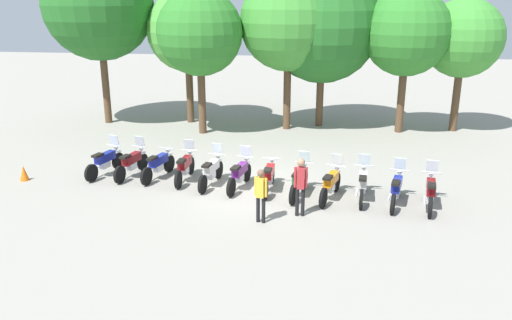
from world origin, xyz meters
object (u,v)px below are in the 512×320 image
at_px(person_1, 261,192).
at_px(tree_4, 323,25).
at_px(tree_1, 187,31).
at_px(traffic_cone, 24,173).
at_px(motorcycle_4, 211,171).
at_px(person_0, 301,182).
at_px(tree_2, 200,33).
at_px(motorcycle_1, 132,163).
at_px(tree_3, 288,22).
at_px(motorcycle_5, 240,174).
at_px(motorcycle_6, 269,176).
at_px(motorcycle_7, 299,181).
at_px(motorcycle_8, 331,184).
at_px(tree_0, 98,5).
at_px(tree_5, 407,33).
at_px(motorcycle_2, 158,165).
at_px(motorcycle_9, 362,184).
at_px(motorcycle_10, 396,189).
at_px(tree_6, 463,39).
at_px(motorcycle_3, 185,167).
at_px(motorcycle_11, 430,192).
at_px(motorcycle_0, 105,161).

xyz_separation_m(person_1, tree_4, (1.51, 11.97, 4.00)).
height_order(tree_1, traffic_cone, tree_1).
bearing_deg(motorcycle_4, person_0, -115.81).
distance_m(person_1, tree_2, 11.22).
bearing_deg(motorcycle_1, person_1, -111.81).
relative_size(person_1, tree_3, 0.22).
height_order(motorcycle_5, traffic_cone, motorcycle_5).
distance_m(motorcycle_5, motorcycle_6, 1.02).
relative_size(motorcycle_4, tree_3, 0.29).
height_order(motorcycle_7, tree_4, tree_4).
height_order(motorcycle_5, motorcycle_8, same).
height_order(tree_0, tree_2, tree_0).
distance_m(person_1, tree_5, 12.96).
relative_size(motorcycle_7, traffic_cone, 3.94).
relative_size(motorcycle_2, person_1, 1.32).
xyz_separation_m(motorcycle_9, tree_0, (-12.41, 9.01, 5.34)).
bearing_deg(motorcycle_10, motorcycle_5, 94.90).
distance_m(motorcycle_5, motorcycle_7, 2.09).
bearing_deg(motorcycle_2, tree_6, -41.25).
distance_m(tree_4, traffic_cone, 14.83).
bearing_deg(motorcycle_9, tree_1, 45.71).
distance_m(motorcycle_1, motorcycle_3, 2.06).
bearing_deg(motorcycle_8, motorcycle_11, -79.18).
relative_size(motorcycle_6, traffic_cone, 3.99).
height_order(motorcycle_7, tree_6, tree_6).
distance_m(person_0, tree_6, 13.56).
bearing_deg(motorcycle_0, motorcycle_9, -83.00).
bearing_deg(traffic_cone, motorcycle_9, -1.10).
relative_size(motorcycle_10, traffic_cone, 3.92).
distance_m(motorcycle_1, tree_3, 10.35).
height_order(motorcycle_2, tree_3, tree_3).
bearing_deg(tree_3, motorcycle_0, -128.36).
distance_m(person_0, tree_1, 13.36).
relative_size(motorcycle_2, motorcycle_10, 1.00).
xyz_separation_m(motorcycle_4, motorcycle_10, (6.16, -0.92, 0.00)).
xyz_separation_m(motorcycle_6, motorcycle_7, (1.03, -0.31, 0.01)).
distance_m(motorcycle_5, motorcycle_11, 6.22).
relative_size(motorcycle_3, tree_4, 0.28).
bearing_deg(person_0, motorcycle_4, 52.39).
bearing_deg(motorcycle_5, motorcycle_1, 91.28).
height_order(motorcycle_5, motorcycle_6, motorcycle_5).
relative_size(motorcycle_7, motorcycle_8, 1.02).
height_order(motorcycle_6, tree_4, tree_4).
distance_m(motorcycle_7, person_1, 2.52).
distance_m(motorcycle_3, motorcycle_11, 8.33).
height_order(motorcycle_4, tree_0, tree_0).
xyz_separation_m(motorcycle_8, tree_2, (-6.04, 7.67, 4.18)).
relative_size(motorcycle_10, tree_2, 0.32).
bearing_deg(person_1, motorcycle_7, 171.06).
bearing_deg(motorcycle_11, motorcycle_1, 90.75).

